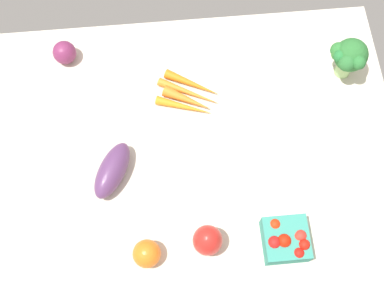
% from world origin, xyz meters
% --- Properties ---
extents(tablecloth, '(1.04, 0.76, 0.02)m').
position_xyz_m(tablecloth, '(0.00, 0.00, 0.01)').
color(tablecloth, beige).
rests_on(tablecloth, ground).
extents(broccoli_head, '(0.09, 0.09, 0.13)m').
position_xyz_m(broccoli_head, '(0.41, 0.17, 0.10)').
color(broccoli_head, '#A5D083').
rests_on(broccoli_head, tablecloth).
extents(carrot_bunch, '(0.17, 0.15, 0.03)m').
position_xyz_m(carrot_bunch, '(0.00, 0.14, 0.03)').
color(carrot_bunch, orange).
rests_on(carrot_bunch, tablecloth).
extents(bell_pepper_red, '(0.09, 0.09, 0.09)m').
position_xyz_m(bell_pepper_red, '(0.01, -0.24, 0.07)').
color(bell_pepper_red, red).
rests_on(bell_pepper_red, tablecloth).
extents(heirloom_tomato_orange, '(0.06, 0.06, 0.06)m').
position_xyz_m(heirloom_tomato_orange, '(-0.13, -0.26, 0.05)').
color(heirloom_tomato_orange, orange).
rests_on(heirloom_tomato_orange, tablecloth).
extents(eggplant, '(0.12, 0.16, 0.06)m').
position_xyz_m(eggplant, '(-0.20, -0.05, 0.05)').
color(eggplant, '#5B3563').
rests_on(eggplant, tablecloth).
extents(red_onion_near_basket, '(0.06, 0.06, 0.06)m').
position_xyz_m(red_onion_near_basket, '(-0.31, 0.28, 0.05)').
color(red_onion_near_basket, '#7A2A55').
rests_on(red_onion_near_basket, tablecloth).
extents(berry_basket, '(0.10, 0.10, 0.07)m').
position_xyz_m(berry_basket, '(0.19, -0.26, 0.05)').
color(berry_basket, teal).
rests_on(berry_basket, tablecloth).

